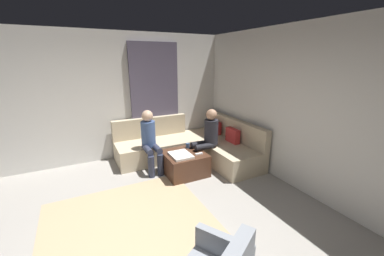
{
  "coord_description": "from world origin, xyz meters",
  "views": [
    {
      "loc": [
        2.29,
        -0.35,
        2.15
      ],
      "look_at": [
        -1.63,
        1.63,
        0.85
      ],
      "focal_mm": 22.02,
      "sensor_mm": 36.0,
      "label": 1
    }
  ],
  "objects_px": {
    "coffee_mug": "(188,146)",
    "person_on_couch_back": "(207,136)",
    "person_on_couch_side": "(150,139)",
    "ottoman": "(184,163)",
    "game_remote": "(199,154)",
    "sectional_couch": "(193,146)"
  },
  "relations": [
    {
      "from": "coffee_mug",
      "to": "person_on_couch_back",
      "type": "xyz_separation_m",
      "value": [
        0.14,
        0.36,
        0.19
      ]
    },
    {
      "from": "coffee_mug",
      "to": "person_on_couch_side",
      "type": "relative_size",
      "value": 0.08
    },
    {
      "from": "ottoman",
      "to": "person_on_couch_side",
      "type": "relative_size",
      "value": 0.63
    },
    {
      "from": "ottoman",
      "to": "game_remote",
      "type": "bearing_deg",
      "value": 50.71
    },
    {
      "from": "coffee_mug",
      "to": "ottoman",
      "type": "bearing_deg",
      "value": -39.29
    },
    {
      "from": "person_on_couch_back",
      "to": "ottoman",
      "type": "bearing_deg",
      "value": 98.12
    },
    {
      "from": "game_remote",
      "to": "coffee_mug",
      "type": "bearing_deg",
      "value": -174.29
    },
    {
      "from": "coffee_mug",
      "to": "person_on_couch_side",
      "type": "distance_m",
      "value": 0.77
    },
    {
      "from": "sectional_couch",
      "to": "game_remote",
      "type": "height_order",
      "value": "sectional_couch"
    },
    {
      "from": "game_remote",
      "to": "sectional_couch",
      "type": "bearing_deg",
      "value": 161.11
    },
    {
      "from": "ottoman",
      "to": "game_remote",
      "type": "xyz_separation_m",
      "value": [
        0.18,
        0.22,
        0.22
      ]
    },
    {
      "from": "ottoman",
      "to": "game_remote",
      "type": "relative_size",
      "value": 5.07
    },
    {
      "from": "sectional_couch",
      "to": "game_remote",
      "type": "relative_size",
      "value": 17.0
    },
    {
      "from": "coffee_mug",
      "to": "person_on_couch_back",
      "type": "bearing_deg",
      "value": 68.28
    },
    {
      "from": "game_remote",
      "to": "person_on_couch_back",
      "type": "height_order",
      "value": "person_on_couch_back"
    },
    {
      "from": "ottoman",
      "to": "person_on_couch_back",
      "type": "bearing_deg",
      "value": 98.12
    },
    {
      "from": "ottoman",
      "to": "game_remote",
      "type": "distance_m",
      "value": 0.36
    },
    {
      "from": "ottoman",
      "to": "person_on_couch_side",
      "type": "bearing_deg",
      "value": -130.15
    },
    {
      "from": "sectional_couch",
      "to": "person_on_couch_back",
      "type": "height_order",
      "value": "person_on_couch_back"
    },
    {
      "from": "coffee_mug",
      "to": "person_on_couch_side",
      "type": "xyz_separation_m",
      "value": [
        -0.22,
        -0.71,
        0.19
      ]
    },
    {
      "from": "sectional_couch",
      "to": "ottoman",
      "type": "bearing_deg",
      "value": -39.28
    },
    {
      "from": "game_remote",
      "to": "person_on_couch_side",
      "type": "height_order",
      "value": "person_on_couch_side"
    }
  ]
}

